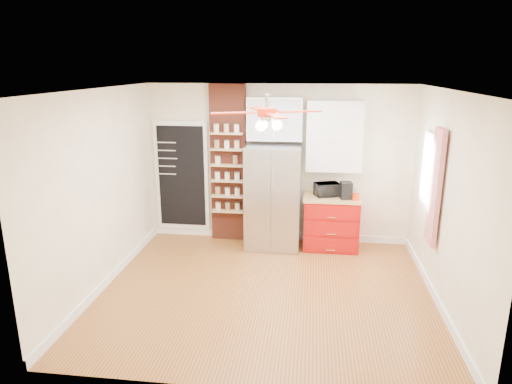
# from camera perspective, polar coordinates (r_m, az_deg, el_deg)

# --- Properties ---
(floor) EXTENTS (4.50, 4.50, 0.00)m
(floor) POSITION_cam_1_polar(r_m,az_deg,el_deg) (6.40, 1.23, -12.24)
(floor) COLOR #9A6027
(floor) RESTS_ON ground
(ceiling) EXTENTS (4.50, 4.50, 0.00)m
(ceiling) POSITION_cam_1_polar(r_m,az_deg,el_deg) (5.68, 1.39, 12.66)
(ceiling) COLOR white
(ceiling) RESTS_ON wall_back
(wall_back) EXTENTS (4.50, 0.02, 2.70)m
(wall_back) POSITION_cam_1_polar(r_m,az_deg,el_deg) (7.83, 2.79, 3.47)
(wall_back) COLOR #FFEFCD
(wall_back) RESTS_ON floor
(wall_front) EXTENTS (4.50, 0.02, 2.70)m
(wall_front) POSITION_cam_1_polar(r_m,az_deg,el_deg) (4.03, -1.61, -8.39)
(wall_front) COLOR #FFEFCD
(wall_front) RESTS_ON floor
(wall_left) EXTENTS (0.02, 4.00, 2.70)m
(wall_left) POSITION_cam_1_polar(r_m,az_deg,el_deg) (6.51, -18.80, 0.15)
(wall_left) COLOR #FFEFCD
(wall_left) RESTS_ON floor
(wall_right) EXTENTS (0.02, 4.00, 2.70)m
(wall_right) POSITION_cam_1_polar(r_m,az_deg,el_deg) (6.11, 22.81, -1.23)
(wall_right) COLOR #FFEFCD
(wall_right) RESTS_ON floor
(chalkboard) EXTENTS (0.95, 0.05, 1.95)m
(chalkboard) POSITION_cam_1_polar(r_m,az_deg,el_deg) (8.15, -9.25, 1.97)
(chalkboard) COLOR white
(chalkboard) RESTS_ON wall_back
(brick_pillar) EXTENTS (0.60, 0.16, 2.70)m
(brick_pillar) POSITION_cam_1_polar(r_m,az_deg,el_deg) (7.86, -3.45, 3.51)
(brick_pillar) COLOR brown
(brick_pillar) RESTS_ON floor
(fridge) EXTENTS (0.90, 0.70, 1.75)m
(fridge) POSITION_cam_1_polar(r_m,az_deg,el_deg) (7.59, 2.16, -0.60)
(fridge) COLOR #ABAAAF
(fridge) RESTS_ON floor
(upper_glass_cabinet) EXTENTS (0.90, 0.35, 0.70)m
(upper_glass_cabinet) POSITION_cam_1_polar(r_m,az_deg,el_deg) (7.54, 2.39, 9.17)
(upper_glass_cabinet) COLOR white
(upper_glass_cabinet) RESTS_ON wall_back
(red_cabinet) EXTENTS (0.94, 0.64, 0.90)m
(red_cabinet) POSITION_cam_1_polar(r_m,az_deg,el_deg) (7.75, 9.33, -3.74)
(red_cabinet) COLOR #A00B0A
(red_cabinet) RESTS_ON floor
(upper_shelf_unit) EXTENTS (0.90, 0.30, 1.15)m
(upper_shelf_unit) POSITION_cam_1_polar(r_m,az_deg,el_deg) (7.58, 9.76, 6.90)
(upper_shelf_unit) COLOR white
(upper_shelf_unit) RESTS_ON wall_back
(window) EXTENTS (0.04, 0.75, 1.05)m
(window) POSITION_cam_1_polar(r_m,az_deg,el_deg) (6.90, 20.90, 2.50)
(window) COLOR white
(window) RESTS_ON wall_right
(curtain) EXTENTS (0.06, 0.40, 1.55)m
(curtain) POSITION_cam_1_polar(r_m,az_deg,el_deg) (6.39, 21.49, 0.54)
(curtain) COLOR red
(curtain) RESTS_ON wall_right
(ceiling_fan) EXTENTS (1.40, 1.40, 0.44)m
(ceiling_fan) POSITION_cam_1_polar(r_m,az_deg,el_deg) (5.70, 1.37, 9.89)
(ceiling_fan) COLOR silver
(ceiling_fan) RESTS_ON ceiling
(toaster_oven) EXTENTS (0.47, 0.39, 0.22)m
(toaster_oven) POSITION_cam_1_polar(r_m,az_deg,el_deg) (7.61, 8.89, 0.31)
(toaster_oven) COLOR black
(toaster_oven) RESTS_ON red_cabinet
(coffee_maker) EXTENTS (0.20, 0.22, 0.28)m
(coffee_maker) POSITION_cam_1_polar(r_m,az_deg,el_deg) (7.49, 11.18, 0.19)
(coffee_maker) COLOR black
(coffee_maker) RESTS_ON red_cabinet
(canister_left) EXTENTS (0.14, 0.14, 0.14)m
(canister_left) POSITION_cam_1_polar(r_m,az_deg,el_deg) (7.46, 12.35, -0.52)
(canister_left) COLOR red
(canister_left) RESTS_ON red_cabinet
(canister_right) EXTENTS (0.12, 0.12, 0.13)m
(canister_right) POSITION_cam_1_polar(r_m,az_deg,el_deg) (7.61, 12.29, -0.23)
(canister_right) COLOR #BD0E0A
(canister_right) RESTS_ON red_cabinet
(pantry_jar_oats) EXTENTS (0.11, 0.11, 0.13)m
(pantry_jar_oats) POSITION_cam_1_polar(r_m,az_deg,el_deg) (7.76, -4.80, 3.98)
(pantry_jar_oats) COLOR beige
(pantry_jar_oats) RESTS_ON brick_pillar
(pantry_jar_beans) EXTENTS (0.10, 0.10, 0.14)m
(pantry_jar_beans) POSITION_cam_1_polar(r_m,az_deg,el_deg) (7.70, -2.62, 3.98)
(pantry_jar_beans) COLOR brown
(pantry_jar_beans) RESTS_ON brick_pillar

